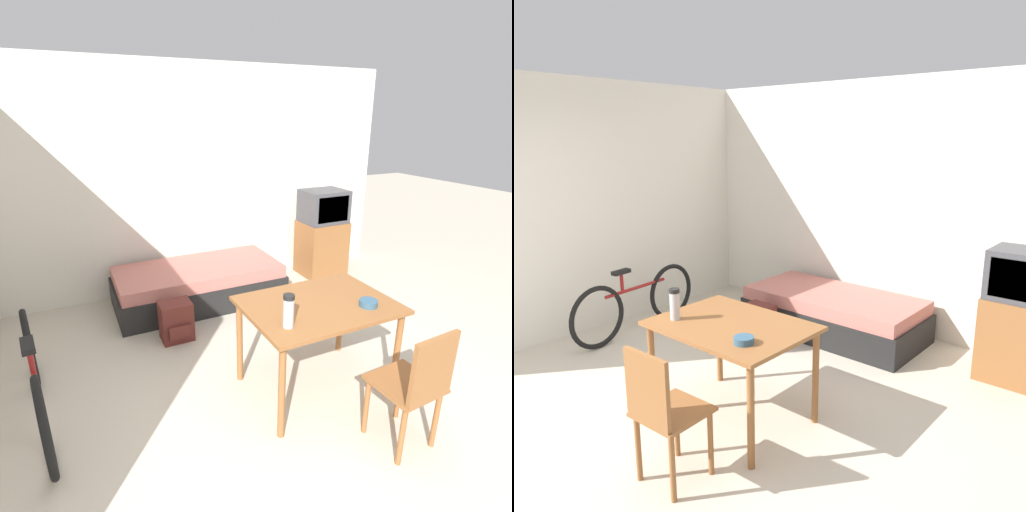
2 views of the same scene
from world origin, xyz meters
The scene contains 10 objects.
ground_plane centered at (0.00, 0.00, 0.00)m, with size 20.00×20.00×0.00m, color beige.
wall_back centered at (0.00, 3.43, 1.35)m, with size 5.50×0.06×2.70m.
daybed centered at (-0.11, 2.86, 0.22)m, with size 1.92×0.92×0.45m.
tv centered at (1.71, 2.99, 0.57)m, with size 0.59×0.49×1.17m.
dining_table centered at (0.25, 0.94, 0.67)m, with size 1.14×0.83×0.76m.
wooden_chair centered at (0.46, 0.13, 0.51)m, with size 0.41×0.41×0.91m.
bicycle centered at (-1.76, 1.50, 0.34)m, with size 0.25×1.68×0.74m.
thermos_flask centered at (-0.14, 0.73, 0.89)m, with size 0.08×0.08×0.24m.
mate_bowl centered at (0.56, 0.74, 0.79)m, with size 0.14×0.14×0.05m.
backpack centered at (-0.57, 2.15, 0.20)m, with size 0.31×0.27×0.40m.
Camera 1 is at (-1.38, -1.33, 2.14)m, focal length 28.00 mm.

